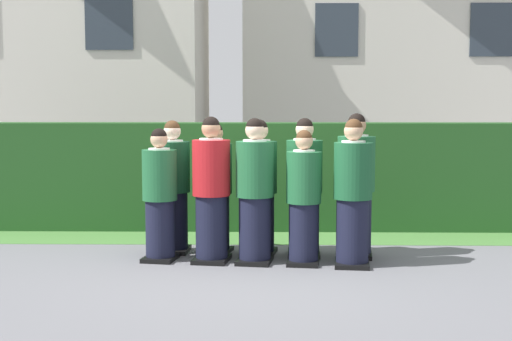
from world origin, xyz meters
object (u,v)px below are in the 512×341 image
Objects in this scene: student_in_red_blazer at (211,193)px; student_front_row_3 at (304,201)px; student_front_row_4 at (353,196)px; student_rear_row_2 at (259,191)px; student_rear_row_1 at (215,191)px; student_front_row_2 at (255,194)px; student_rear_row_3 at (304,190)px; student_rear_row_0 at (173,190)px; student_front_row_0 at (160,198)px; student_rear_row_4 at (356,189)px.

student_front_row_3 is at bearing -5.97° from student_in_red_blazer.
student_rear_row_2 is at bearing 151.14° from student_front_row_4.
student_front_row_2 is at bearing -45.34° from student_rear_row_1.
student_in_red_blazer is 0.68m from student_rear_row_2.
student_rear_row_0 is at bearing 174.03° from student_rear_row_3.
student_rear_row_4 reaches higher than student_front_row_0.
student_in_red_blazer is 0.73m from student_rear_row_0.
student_front_row_0 is 0.47m from student_rear_row_0.
student_front_row_0 is at bearing -170.38° from student_rear_row_3.
student_front_row_0 is 0.92× the size of student_in_red_blazer.
student_rear_row_2 is 1.16m from student_rear_row_4.
student_rear_row_3 reaches higher than student_rear_row_0.
student_front_row_2 reaches higher than student_rear_row_3.
student_rear_row_4 is at bearing 16.38° from student_front_row_2.
student_rear_row_1 is (-1.61, 0.64, -0.03)m from student_front_row_4.
student_rear_row_3 is at bearing 86.27° from student_front_row_3.
student_front_row_3 is (1.67, -0.16, -0.01)m from student_front_row_0.
student_front_row_0 is 1.73m from student_rear_row_3.
student_rear_row_2 is at bearing 175.56° from student_rear_row_4.
student_front_row_4 is (1.61, -0.19, -0.01)m from student_in_red_blazer.
student_front_row_4 is (1.11, -0.14, -0.00)m from student_front_row_2.
student_in_red_blazer is at bearing -90.66° from student_rear_row_1.
student_rear_row_1 is at bearing 174.97° from student_rear_row_4.
student_rear_row_0 is 0.99× the size of student_rear_row_2.
student_rear_row_4 is (0.65, 0.41, 0.09)m from student_front_row_3.
student_rear_row_0 is at bearing 174.73° from student_rear_row_4.
student_rear_row_4 is at bearing 6.19° from student_front_row_0.
student_rear_row_3 reaches higher than student_rear_row_1.
student_rear_row_3 is at bearing 33.57° from student_front_row_2.
student_rear_row_3 is (1.09, -0.11, 0.03)m from student_rear_row_1.
student_front_row_4 reaches higher than student_front_row_0.
student_in_red_blazer is 1.74m from student_rear_row_4.
student_front_row_2 is at bearing -163.62° from student_rear_row_4.
student_rear_row_3 is (1.09, 0.34, -0.01)m from student_in_red_blazer.
student_rear_row_2 is at bearing -6.17° from student_rear_row_0.
student_front_row_0 is 0.90× the size of student_rear_row_4.
student_front_row_0 is 0.73m from student_rear_row_1.
student_rear_row_3 is (0.54, -0.05, 0.01)m from student_rear_row_2.
student_front_row_2 is at bearing -96.05° from student_rear_row_2.
student_rear_row_4 is (2.32, 0.25, 0.08)m from student_front_row_0.
student_rear_row_4 is (0.10, 0.49, 0.03)m from student_front_row_4.
student_rear_row_3 is 0.62m from student_rear_row_4.
student_front_row_3 is 0.92× the size of student_rear_row_3.
student_front_row_2 is 0.97× the size of student_rear_row_4.
student_in_red_blazer is (0.61, -0.05, 0.07)m from student_front_row_0.
student_in_red_blazer is 1.01× the size of student_rear_row_3.
student_rear_row_4 is (1.71, 0.30, 0.02)m from student_in_red_blazer.
student_rear_row_3 is 0.97× the size of student_rear_row_4.
student_front_row_2 reaches higher than student_front_row_4.
student_rear_row_3 is (1.61, -0.17, 0.02)m from student_rear_row_0.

